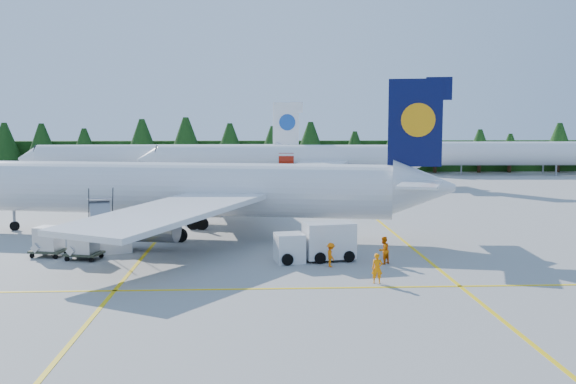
{
  "coord_description": "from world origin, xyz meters",
  "views": [
    {
      "loc": [
        -5.91,
        -42.12,
        9.57
      ],
      "look_at": [
        -3.12,
        13.37,
        3.5
      ],
      "focal_mm": 40.0,
      "sensor_mm": 36.0,
      "label": 1
    }
  ],
  "objects_px": {
    "airliner_navy": "(160,189)",
    "service_truck": "(315,242)",
    "airstairs": "(103,241)",
    "airliner_red": "(281,160)"
  },
  "relations": [
    {
      "from": "airliner_navy",
      "to": "service_truck",
      "type": "relative_size",
      "value": 7.64
    },
    {
      "from": "airstairs",
      "to": "service_truck",
      "type": "bearing_deg",
      "value": -30.4
    },
    {
      "from": "airliner_navy",
      "to": "service_truck",
      "type": "height_order",
      "value": "airliner_navy"
    },
    {
      "from": "airliner_navy",
      "to": "airstairs",
      "type": "xyz_separation_m",
      "value": [
        -3.2,
        -7.08,
        -3.1
      ]
    },
    {
      "from": "airliner_red",
      "to": "airstairs",
      "type": "distance_m",
      "value": 50.57
    },
    {
      "from": "airstairs",
      "to": "service_truck",
      "type": "distance_m",
      "value": 15.94
    },
    {
      "from": "airliner_navy",
      "to": "airliner_red",
      "type": "distance_m",
      "value": 42.77
    },
    {
      "from": "airliner_navy",
      "to": "airliner_red",
      "type": "height_order",
      "value": "airliner_red"
    },
    {
      "from": "airstairs",
      "to": "service_truck",
      "type": "height_order",
      "value": "airstairs"
    },
    {
      "from": "airliner_red",
      "to": "service_truck",
      "type": "height_order",
      "value": "airliner_red"
    }
  ]
}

